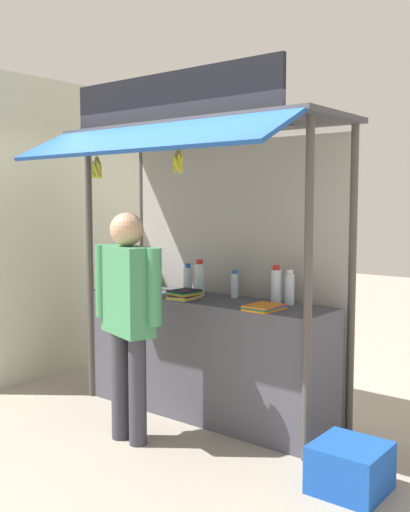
{
  "coord_description": "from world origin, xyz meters",
  "views": [
    {
      "loc": [
        3.07,
        -3.82,
        1.78
      ],
      "look_at": [
        0.0,
        0.0,
        1.33
      ],
      "focal_mm": 42.08,
      "sensor_mm": 36.0,
      "label": 1
    }
  ],
  "objects_px": {
    "water_bottle_mid_right": "(290,288)",
    "magazine_stack_right": "(185,295)",
    "water_bottle_far_right": "(188,280)",
    "banana_bunch_inner_left": "(97,169)",
    "water_bottle_back_left": "(152,274)",
    "banana_bunch_rightmost": "(178,163)",
    "water_bottle_back_right": "(234,285)",
    "vendor_person": "(128,305)",
    "magazine_stack_far_left": "(264,307)",
    "water_bottle_center": "(199,279)",
    "plastic_crate": "(350,468)",
    "water_bottle_front_left": "(276,286)"
  },
  "relations": [
    {
      "from": "water_bottle_back_right",
      "to": "water_bottle_mid_right",
      "type": "distance_m",
      "value": 0.53
    },
    {
      "from": "magazine_stack_far_left",
      "to": "banana_bunch_inner_left",
      "type": "height_order",
      "value": "banana_bunch_inner_left"
    },
    {
      "from": "water_bottle_back_right",
      "to": "vendor_person",
      "type": "relative_size",
      "value": 0.13
    },
    {
      "from": "water_bottle_center",
      "to": "magazine_stack_right",
      "type": "distance_m",
      "value": 0.25
    },
    {
      "from": "water_bottle_front_left",
      "to": "magazine_stack_right",
      "type": "relative_size",
      "value": 1.14
    },
    {
      "from": "banana_bunch_rightmost",
      "to": "vendor_person",
      "type": "xyz_separation_m",
      "value": [
        -0.12,
        -0.43,
        -1.05
      ]
    },
    {
      "from": "water_bottle_back_left",
      "to": "banana_bunch_inner_left",
      "type": "xyz_separation_m",
      "value": [
        -0.08,
        -0.59,
        0.95
      ]
    },
    {
      "from": "plastic_crate",
      "to": "water_bottle_back_right",
      "type": "bearing_deg",
      "value": 153.79
    },
    {
      "from": "magazine_stack_far_left",
      "to": "banana_bunch_inner_left",
      "type": "distance_m",
      "value": 1.89
    },
    {
      "from": "water_bottle_back_right",
      "to": "water_bottle_back_left",
      "type": "relative_size",
      "value": 0.88
    },
    {
      "from": "water_bottle_far_right",
      "to": "vendor_person",
      "type": "bearing_deg",
      "value": -78.39
    },
    {
      "from": "banana_bunch_rightmost",
      "to": "banana_bunch_inner_left",
      "type": "relative_size",
      "value": 0.93
    },
    {
      "from": "water_bottle_mid_right",
      "to": "magazine_stack_far_left",
      "type": "distance_m",
      "value": 0.34
    },
    {
      "from": "water_bottle_front_left",
      "to": "magazine_stack_right",
      "type": "bearing_deg",
      "value": -157.68
    },
    {
      "from": "magazine_stack_far_left",
      "to": "magazine_stack_right",
      "type": "distance_m",
      "value": 0.77
    },
    {
      "from": "water_bottle_back_right",
      "to": "banana_bunch_rightmost",
      "type": "bearing_deg",
      "value": -103.19
    },
    {
      "from": "water_bottle_back_left",
      "to": "banana_bunch_rightmost",
      "type": "relative_size",
      "value": 0.97
    },
    {
      "from": "water_bottle_back_right",
      "to": "water_bottle_front_left",
      "type": "bearing_deg",
      "value": -4.6
    },
    {
      "from": "water_bottle_back_left",
      "to": "plastic_crate",
      "type": "distance_m",
      "value": 2.63
    },
    {
      "from": "water_bottle_back_left",
      "to": "water_bottle_front_left",
      "type": "bearing_deg",
      "value": -2.62
    },
    {
      "from": "banana_bunch_inner_left",
      "to": "vendor_person",
      "type": "distance_m",
      "value": 1.37
    },
    {
      "from": "water_bottle_back_left",
      "to": "magazine_stack_right",
      "type": "bearing_deg",
      "value": -26.47
    },
    {
      "from": "water_bottle_back_left",
      "to": "magazine_stack_right",
      "type": "height_order",
      "value": "water_bottle_back_left"
    },
    {
      "from": "water_bottle_far_right",
      "to": "vendor_person",
      "type": "height_order",
      "value": "vendor_person"
    },
    {
      "from": "water_bottle_center",
      "to": "water_bottle_mid_right",
      "type": "distance_m",
      "value": 0.83
    },
    {
      "from": "water_bottle_far_right",
      "to": "banana_bunch_rightmost",
      "type": "distance_m",
      "value": 1.11
    },
    {
      "from": "magazine_stack_far_left",
      "to": "water_bottle_far_right",
      "type": "bearing_deg",
      "value": 166.27
    },
    {
      "from": "banana_bunch_rightmost",
      "to": "magazine_stack_far_left",
      "type": "bearing_deg",
      "value": 20.32
    },
    {
      "from": "water_bottle_mid_right",
      "to": "banana_bunch_rightmost",
      "type": "bearing_deg",
      "value": -139.69
    },
    {
      "from": "water_bottle_mid_right",
      "to": "plastic_crate",
      "type": "bearing_deg",
      "value": -38.67
    },
    {
      "from": "water_bottle_back_left",
      "to": "plastic_crate",
      "type": "bearing_deg",
      "value": -16.74
    },
    {
      "from": "water_bottle_front_left",
      "to": "water_bottle_mid_right",
      "type": "distance_m",
      "value": 0.11
    },
    {
      "from": "water_bottle_back_left",
      "to": "banana_bunch_rightmost",
      "type": "xyz_separation_m",
      "value": [
        0.84,
        -0.59,
        0.97
      ]
    },
    {
      "from": "water_bottle_front_left",
      "to": "magazine_stack_right",
      "type": "xyz_separation_m",
      "value": [
        -0.7,
        -0.29,
        -0.1
      ]
    },
    {
      "from": "water_bottle_mid_right",
      "to": "water_bottle_back_right",
      "type": "bearing_deg",
      "value": -179.91
    },
    {
      "from": "water_bottle_far_right",
      "to": "water_bottle_mid_right",
      "type": "height_order",
      "value": "water_bottle_mid_right"
    },
    {
      "from": "banana_bunch_rightmost",
      "to": "magazine_stack_right",
      "type": "bearing_deg",
      "value": 120.24
    },
    {
      "from": "water_bottle_far_right",
      "to": "banana_bunch_inner_left",
      "type": "bearing_deg",
      "value": -143.1
    },
    {
      "from": "water_bottle_back_right",
      "to": "plastic_crate",
      "type": "xyz_separation_m",
      "value": [
        1.37,
        -0.68,
        -0.94
      ]
    },
    {
      "from": "water_bottle_front_left",
      "to": "magazine_stack_far_left",
      "type": "relative_size",
      "value": 0.97
    },
    {
      "from": "water_bottle_mid_right",
      "to": "water_bottle_front_left",
      "type": "bearing_deg",
      "value": -160.63
    },
    {
      "from": "water_bottle_mid_right",
      "to": "magazine_stack_far_left",
      "type": "bearing_deg",
      "value": -94.08
    },
    {
      "from": "magazine_stack_right",
      "to": "banana_bunch_rightmost",
      "type": "relative_size",
      "value": 0.99
    },
    {
      "from": "water_bottle_back_left",
      "to": "water_bottle_far_right",
      "type": "xyz_separation_m",
      "value": [
        0.54,
        -0.12,
        0.0
      ]
    },
    {
      "from": "water_bottle_center",
      "to": "water_bottle_far_right",
      "type": "height_order",
      "value": "water_bottle_center"
    },
    {
      "from": "water_bottle_front_left",
      "to": "water_bottle_mid_right",
      "type": "height_order",
      "value": "water_bottle_front_left"
    },
    {
      "from": "water_bottle_mid_right",
      "to": "magazine_stack_right",
      "type": "relative_size",
      "value": 1.02
    },
    {
      "from": "water_bottle_mid_right",
      "to": "banana_bunch_rightmost",
      "type": "relative_size",
      "value": 1.01
    },
    {
      "from": "magazine_stack_far_left",
      "to": "water_bottle_center",
      "type": "bearing_deg",
      "value": 164.06
    },
    {
      "from": "water_bottle_center",
      "to": "water_bottle_back_left",
      "type": "height_order",
      "value": "water_bottle_center"
    }
  ]
}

